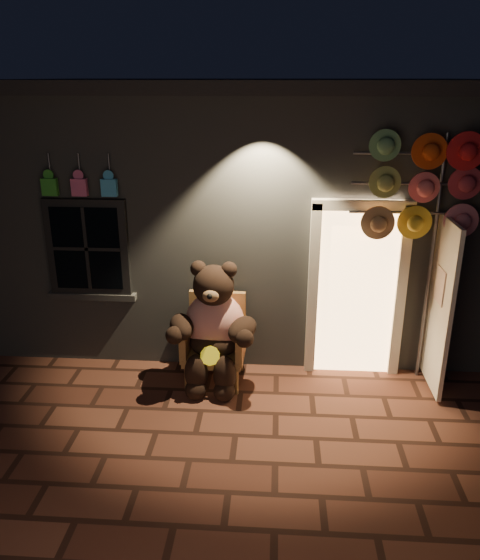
{
  "coord_description": "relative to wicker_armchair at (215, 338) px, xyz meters",
  "views": [
    {
      "loc": [
        0.38,
        -4.72,
        3.49
      ],
      "look_at": [
        -0.02,
        1.0,
        1.35
      ],
      "focal_mm": 35.0,
      "sensor_mm": 36.0,
      "label": 1
    }
  ],
  "objects": [
    {
      "name": "teddy_bear",
      "position": [
        -0.0,
        -0.14,
        0.22
      ],
      "size": [
        1.13,
        0.88,
        1.55
      ],
      "rotation": [
        0.0,
        0.0,
        -0.04
      ],
      "color": "red",
      "rests_on": "ground"
    },
    {
      "name": "ground",
      "position": [
        0.33,
        -1.17,
        -0.53
      ],
      "size": [
        60.0,
        60.0,
        0.0
      ],
      "primitive_type": "plane",
      "color": "brown",
      "rests_on": "ground"
    },
    {
      "name": "shop_building",
      "position": [
        0.33,
        2.82,
        1.21
      ],
      "size": [
        7.3,
        5.95,
        3.51
      ],
      "color": "slate",
      "rests_on": "ground"
    },
    {
      "name": "hat_rack",
      "position": [
        2.42,
        0.11,
        1.87
      ],
      "size": [
        1.8,
        0.22,
        2.96
      ],
      "color": "#59595E",
      "rests_on": "ground"
    },
    {
      "name": "wicker_armchair",
      "position": [
        0.0,
        0.0,
        0.0
      ],
      "size": [
        0.75,
        0.68,
        1.05
      ],
      "rotation": [
        0.0,
        0.0,
        -0.04
      ],
      "color": "olive",
      "rests_on": "ground"
    }
  ]
}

